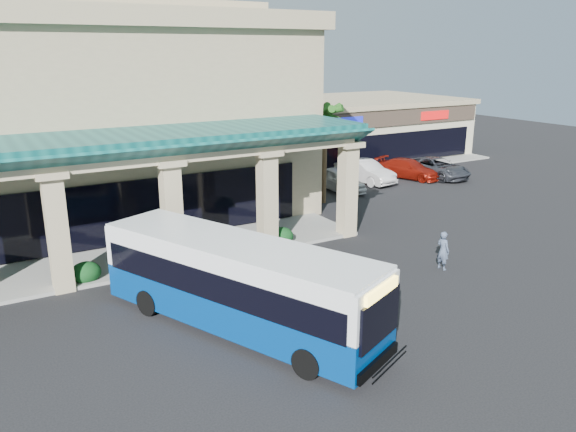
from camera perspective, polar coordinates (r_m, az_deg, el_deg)
ground at (r=21.41m, az=0.99°, el=-8.33°), size 110.00×110.00×0.00m
main_building at (r=32.85m, az=-26.72°, el=8.99°), size 30.80×14.80×11.35m
arcade at (r=24.29m, az=-24.22°, el=0.37°), size 30.00×6.20×5.70m
strip_mall at (r=49.80m, az=4.52°, el=8.92°), size 22.50×12.50×4.90m
palm_0 at (r=33.76m, az=3.75°, el=6.77°), size 2.40×2.40×6.60m
palm_1 at (r=36.84m, az=2.43°, el=6.98°), size 2.40×2.40×5.80m
broadleaf_tree at (r=40.26m, az=-3.86°, el=7.06°), size 2.60×2.60×4.81m
transit_bus at (r=18.72m, az=-5.18°, el=-7.09°), size 6.72×11.00×3.05m
pedestrian at (r=24.70m, az=15.47°, el=-3.39°), size 0.44×0.64×1.68m
car_silver at (r=37.38m, az=5.30°, el=3.71°), size 2.13×4.55×1.51m
car_white at (r=39.91m, az=7.82°, el=4.51°), size 2.26×4.98×1.58m
car_red at (r=41.86m, az=12.13°, el=4.72°), size 3.62×5.17×1.39m
car_gray at (r=42.60m, az=14.84°, el=4.78°), size 2.75×5.39×1.46m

